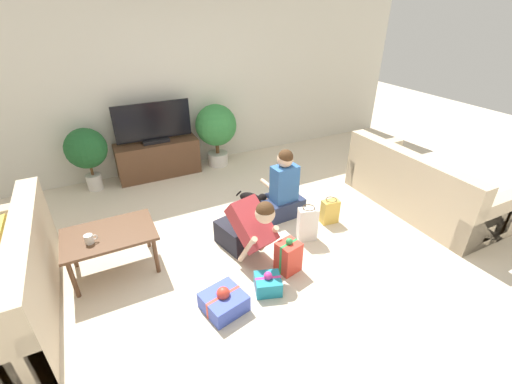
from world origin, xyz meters
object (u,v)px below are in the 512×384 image
coffee_table (109,238)px  potted_plant_back_left (86,150)px  gift_bag_a (330,211)px  person_kneeling (247,228)px  gift_box_b (288,256)px  dog (253,199)px  gift_box_c (224,301)px  gift_box_a (268,284)px  gift_bag_b (307,224)px  tv (153,125)px  potted_plant_back_right (216,128)px  tv_console (159,159)px  sofa_right (420,188)px  mug (89,239)px  person_sitting (282,192)px

coffee_table → potted_plant_back_left: 2.00m
coffee_table → gift_bag_a: coffee_table is taller
potted_plant_back_left → person_kneeling: (1.38, -2.38, -0.27)m
gift_box_b → gift_bag_a: bearing=29.2°
dog → gift_box_c: 1.68m
coffee_table → gift_box_a: coffee_table is taller
potted_plant_back_left → gift_bag_b: size_ratio=2.14×
tv → gift_box_c: 3.13m
gift_box_a → potted_plant_back_right: bearing=77.9°
tv → tv_console: bearing=0.0°
gift_box_a → gift_box_c: bearing=-177.2°
dog → gift_box_b: bearing=-138.0°
sofa_right → potted_plant_back_right: potted_plant_back_right is taller
potted_plant_back_left → mug: potted_plant_back_left is taller
tv_console → gift_box_c: 3.05m
tv → gift_bag_a: 2.91m
person_sitting → gift_box_c: bearing=38.4°
sofa_right → person_sitting: person_sitting is taller
person_kneeling → gift_box_a: size_ratio=2.72×
gift_box_a → gift_bag_a: gift_bag_a is taller
gift_box_a → gift_box_b: 0.38m
gift_box_b → person_sitting: bearing=63.0°
person_sitting → gift_box_b: bearing=59.7°
potted_plant_back_left → dog: bearing=-41.6°
gift_box_c → gift_box_a: bearing=2.8°
coffee_table → person_kneeling: size_ratio=1.05×
tv_console → gift_bag_b: tv_console is taller
person_sitting → gift_box_a: size_ratio=3.01×
tv_console → dog: bearing=-63.1°
tv_console → gift_bag_a: 2.83m
gift_bag_a → gift_bag_b: 0.49m
sofa_right → gift_box_c: 3.05m
sofa_right → gift_bag_b: 1.74m
dog → gift_box_c: bearing=-164.9°
gift_box_b → dog: bearing=81.5°
gift_box_b → coffee_table: bearing=153.1°
tv_console → dog: size_ratio=3.40×
coffee_table → gift_box_a: size_ratio=2.86×
person_sitting → mug: (-2.25, -0.22, 0.17)m
potted_plant_back_left → gift_bag_a: potted_plant_back_left is taller
mug → gift_box_c: bearing=-43.1°
coffee_table → mug: 0.22m
gift_box_a → gift_box_b: bearing=26.9°
person_kneeling → potted_plant_back_right: bearing=62.6°
tv_console → person_kneeling: size_ratio=1.50×
gift_bag_b → mug: (-2.24, 0.37, 0.30)m
gift_bag_b → mug: 2.29m
potted_plant_back_left → potted_plant_back_right: (1.96, 0.00, 0.03)m
sofa_right → gift_box_b: sofa_right is taller
gift_box_a → tv: bearing=96.5°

